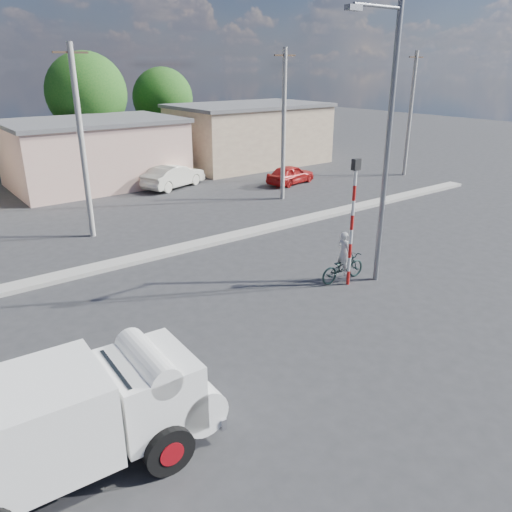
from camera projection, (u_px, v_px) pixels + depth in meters
ground_plane at (309, 328)px, 14.45m from camera, size 120.00×120.00×0.00m
median at (176, 250)px, 20.38m from camera, size 40.00×0.80×0.16m
truck at (74, 418)px, 8.95m from camera, size 5.39×2.32×2.19m
bicycle at (343, 267)px, 17.51m from camera, size 1.93×0.74×1.00m
cyclist at (343, 260)px, 17.42m from camera, size 0.38×0.56×1.51m
car_cream at (174, 176)px, 30.81m from camera, size 4.62×2.93×1.44m
car_red at (291, 174)px, 31.80m from camera, size 3.76×2.06×1.21m
traffic_pole at (353, 212)px, 16.44m from camera, size 0.28×0.18×4.36m
streetlight at (385, 138)px, 15.89m from camera, size 2.34×0.22×9.00m
building_row at (80, 152)px, 30.69m from camera, size 37.80×7.30×4.44m
utility_poles at (191, 134)px, 23.76m from camera, size 35.40×0.24×8.00m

